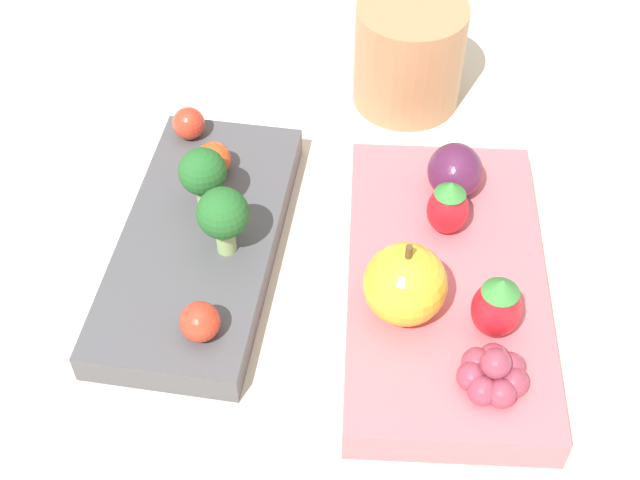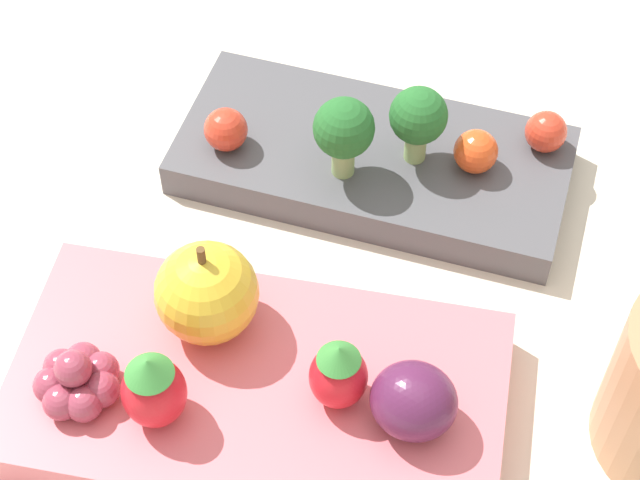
{
  "view_description": "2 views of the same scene",
  "coord_description": "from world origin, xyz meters",
  "px_view_note": "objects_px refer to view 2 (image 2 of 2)",
  "views": [
    {
      "loc": [
        -0.34,
        -0.06,
        0.43
      ],
      "look_at": [
        0.01,
        -0.01,
        0.03
      ],
      "focal_mm": 50.0,
      "sensor_mm": 36.0,
      "label": 1
    },
    {
      "loc": [
        0.1,
        -0.3,
        0.43
      ],
      "look_at": [
        0.01,
        -0.01,
        0.03
      ],
      "focal_mm": 60.0,
      "sensor_mm": 36.0,
      "label": 2
    }
  ],
  "objects_px": {
    "broccoli_floret_0": "(418,118)",
    "cherry_tomato_0": "(226,130)",
    "bento_box_fruit": "(258,395)",
    "cherry_tomato_2": "(546,132)",
    "cherry_tomato_1": "(476,151)",
    "bento_box_savoury": "(373,161)",
    "broccoli_floret_1": "(342,130)",
    "strawberry_0": "(338,374)",
    "apple": "(207,293)",
    "plum": "(414,401)",
    "grape_cluster": "(77,381)",
    "strawberry_1": "(153,389)"
  },
  "relations": [
    {
      "from": "broccoli_floret_0",
      "to": "cherry_tomato_0",
      "type": "xyz_separation_m",
      "value": [
        -0.1,
        -0.02,
        -0.02
      ]
    },
    {
      "from": "bento_box_fruit",
      "to": "cherry_tomato_2",
      "type": "distance_m",
      "value": 0.21
    },
    {
      "from": "cherry_tomato_1",
      "to": "broccoli_floret_0",
      "type": "bearing_deg",
      "value": -175.12
    },
    {
      "from": "bento_box_savoury",
      "to": "broccoli_floret_1",
      "type": "distance_m",
      "value": 0.05
    },
    {
      "from": "cherry_tomato_0",
      "to": "cherry_tomato_2",
      "type": "relative_size",
      "value": 1.05
    },
    {
      "from": "strawberry_0",
      "to": "bento_box_fruit",
      "type": "bearing_deg",
      "value": -173.47
    },
    {
      "from": "cherry_tomato_1",
      "to": "apple",
      "type": "bearing_deg",
      "value": -125.32
    },
    {
      "from": "cherry_tomato_0",
      "to": "plum",
      "type": "height_order",
      "value": "plum"
    },
    {
      "from": "broccoli_floret_1",
      "to": "grape_cluster",
      "type": "xyz_separation_m",
      "value": [
        -0.07,
        -0.16,
        -0.02
      ]
    },
    {
      "from": "apple",
      "to": "plum",
      "type": "height_order",
      "value": "apple"
    },
    {
      "from": "broccoli_floret_0",
      "to": "cherry_tomato_0",
      "type": "relative_size",
      "value": 1.97
    },
    {
      "from": "grape_cluster",
      "to": "broccoli_floret_0",
      "type": "bearing_deg",
      "value": 60.12
    },
    {
      "from": "cherry_tomato_1",
      "to": "strawberry_1",
      "type": "relative_size",
      "value": 0.54
    },
    {
      "from": "apple",
      "to": "strawberry_0",
      "type": "height_order",
      "value": "apple"
    },
    {
      "from": "bento_box_savoury",
      "to": "apple",
      "type": "height_order",
      "value": "apple"
    },
    {
      "from": "cherry_tomato_2",
      "to": "plum",
      "type": "height_order",
      "value": "plum"
    },
    {
      "from": "bento_box_fruit",
      "to": "broccoli_floret_0",
      "type": "relative_size",
      "value": 5.1
    },
    {
      "from": "bento_box_savoury",
      "to": "cherry_tomato_2",
      "type": "xyz_separation_m",
      "value": [
        0.08,
        0.03,
        0.02
      ]
    },
    {
      "from": "cherry_tomato_0",
      "to": "cherry_tomato_1",
      "type": "relative_size",
      "value": 1.01
    },
    {
      "from": "broccoli_floret_1",
      "to": "plum",
      "type": "xyz_separation_m",
      "value": [
        0.07,
        -0.13,
        -0.01
      ]
    },
    {
      "from": "cherry_tomato_0",
      "to": "grape_cluster",
      "type": "height_order",
      "value": "grape_cluster"
    },
    {
      "from": "cherry_tomato_2",
      "to": "broccoli_floret_1",
      "type": "bearing_deg",
      "value": -153.35
    },
    {
      "from": "bento_box_savoury",
      "to": "strawberry_0",
      "type": "bearing_deg",
      "value": -80.19
    },
    {
      "from": "bento_box_fruit",
      "to": "bento_box_savoury",
      "type": "bearing_deg",
      "value": 86.09
    },
    {
      "from": "broccoli_floret_0",
      "to": "plum",
      "type": "xyz_separation_m",
      "value": [
        0.04,
        -0.15,
        -0.01
      ]
    },
    {
      "from": "cherry_tomato_2",
      "to": "strawberry_0",
      "type": "bearing_deg",
      "value": -108.38
    },
    {
      "from": "broccoli_floret_1",
      "to": "apple",
      "type": "bearing_deg",
      "value": -105.04
    },
    {
      "from": "bento_box_savoury",
      "to": "broccoli_floret_1",
      "type": "bearing_deg",
      "value": -119.42
    },
    {
      "from": "cherry_tomato_2",
      "to": "strawberry_1",
      "type": "xyz_separation_m",
      "value": [
        -0.13,
        -0.21,
        0.01
      ]
    },
    {
      "from": "cherry_tomato_2",
      "to": "strawberry_0",
      "type": "distance_m",
      "value": 0.19
    },
    {
      "from": "bento_box_savoury",
      "to": "strawberry_1",
      "type": "relative_size",
      "value": 4.81
    },
    {
      "from": "bento_box_savoury",
      "to": "strawberry_1",
      "type": "height_order",
      "value": "strawberry_1"
    },
    {
      "from": "bento_box_fruit",
      "to": "apple",
      "type": "bearing_deg",
      "value": 142.41
    },
    {
      "from": "bento_box_fruit",
      "to": "broccoli_floret_1",
      "type": "xyz_separation_m",
      "value": [
        -0.0,
        0.13,
        0.04
      ]
    },
    {
      "from": "apple",
      "to": "strawberry_0",
      "type": "distance_m",
      "value": 0.07
    },
    {
      "from": "cherry_tomato_0",
      "to": "cherry_tomato_2",
      "type": "xyz_separation_m",
      "value": [
        0.16,
        0.05,
        -0.0
      ]
    },
    {
      "from": "bento_box_fruit",
      "to": "grape_cluster",
      "type": "bearing_deg",
      "value": -158.77
    },
    {
      "from": "strawberry_1",
      "to": "grape_cluster",
      "type": "height_order",
      "value": "strawberry_1"
    },
    {
      "from": "broccoli_floret_1",
      "to": "strawberry_0",
      "type": "distance_m",
      "value": 0.13
    },
    {
      "from": "grape_cluster",
      "to": "bento_box_savoury",
      "type": "bearing_deg",
      "value": 65.64
    },
    {
      "from": "apple",
      "to": "strawberry_1",
      "type": "distance_m",
      "value": 0.05
    },
    {
      "from": "broccoli_floret_0",
      "to": "cherry_tomato_2",
      "type": "distance_m",
      "value": 0.07
    },
    {
      "from": "strawberry_0",
      "to": "grape_cluster",
      "type": "height_order",
      "value": "strawberry_0"
    },
    {
      "from": "plum",
      "to": "grape_cluster",
      "type": "relative_size",
      "value": 0.98
    },
    {
      "from": "broccoli_floret_0",
      "to": "strawberry_1",
      "type": "bearing_deg",
      "value": -110.5
    },
    {
      "from": "broccoli_floret_0",
      "to": "cherry_tomato_2",
      "type": "relative_size",
      "value": 2.07
    },
    {
      "from": "apple",
      "to": "strawberry_1",
      "type": "relative_size",
      "value": 1.29
    },
    {
      "from": "plum",
      "to": "strawberry_1",
      "type": "bearing_deg",
      "value": -164.38
    },
    {
      "from": "bento_box_fruit",
      "to": "cherry_tomato_2",
      "type": "xyz_separation_m",
      "value": [
        0.1,
        0.18,
        0.02
      ]
    },
    {
      "from": "bento_box_fruit",
      "to": "strawberry_1",
      "type": "height_order",
      "value": "strawberry_1"
    }
  ]
}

